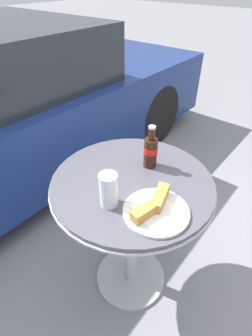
% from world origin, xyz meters
% --- Properties ---
extents(ground_plane, '(30.00, 30.00, 0.00)m').
position_xyz_m(ground_plane, '(0.00, 0.00, 0.00)').
color(ground_plane, gray).
extents(bistro_table, '(0.73, 0.73, 0.77)m').
position_xyz_m(bistro_table, '(0.00, 0.00, 0.59)').
color(bistro_table, '#B7B7BC').
rests_on(bistro_table, ground_plane).
extents(cola_bottle_left, '(0.06, 0.06, 0.21)m').
position_xyz_m(cola_bottle_left, '(0.14, 0.01, 0.85)').
color(cola_bottle_left, '#33190F').
rests_on(cola_bottle_left, bistro_table).
extents(drinking_glass, '(0.07, 0.07, 0.14)m').
position_xyz_m(drinking_glass, '(-0.17, -0.02, 0.84)').
color(drinking_glass, black).
rests_on(drinking_glass, bistro_table).
extents(lunch_plate_near, '(0.25, 0.25, 0.06)m').
position_xyz_m(lunch_plate_near, '(-0.09, -0.18, 0.79)').
color(lunch_plate_near, silver).
rests_on(lunch_plate_near, bistro_table).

